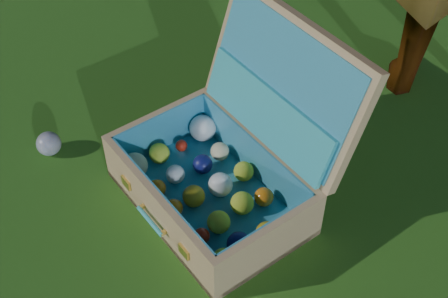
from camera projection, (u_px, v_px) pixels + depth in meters
ground at (200, 268)px, 1.62m from camera, size 60.00×60.00×0.00m
stray_ball at (49, 144)px, 1.88m from camera, size 0.08×0.08×0.08m
suitcase at (232, 156)px, 1.70m from camera, size 0.67×0.64×0.50m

